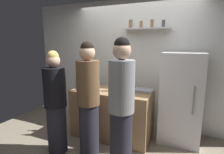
% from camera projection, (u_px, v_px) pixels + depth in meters
% --- Properties ---
extents(ground_plane, '(5.28, 5.28, 0.00)m').
position_uv_depth(ground_plane, '(111.00, 152.00, 2.90)').
color(ground_plane, gray).
extents(back_wall_assembly, '(4.80, 0.32, 2.60)m').
position_uv_depth(back_wall_assembly, '(135.00, 64.00, 3.78)').
color(back_wall_assembly, white).
rests_on(back_wall_assembly, ground).
extents(refrigerator, '(0.68, 0.64, 1.58)m').
position_uv_depth(refrigerator, '(181.00, 98.00, 3.14)').
color(refrigerator, white).
rests_on(refrigerator, ground).
extents(counter, '(1.44, 0.68, 0.88)m').
position_uv_depth(counter, '(112.00, 113.00, 3.36)').
color(counter, '#9E7A51').
rests_on(counter, ground).
extents(baking_pan, '(0.34, 0.24, 0.05)m').
position_uv_depth(baking_pan, '(143.00, 91.00, 3.17)').
color(baking_pan, gray).
rests_on(baking_pan, counter).
extents(utensil_holder, '(0.11, 0.11, 0.22)m').
position_uv_depth(utensil_holder, '(129.00, 90.00, 3.13)').
color(utensil_holder, '#B2B2B7').
rests_on(utensil_holder, counter).
extents(wine_bottle_pale_glass, '(0.06, 0.06, 0.33)m').
position_uv_depth(wine_bottle_pale_glass, '(77.00, 84.00, 3.25)').
color(wine_bottle_pale_glass, '#B2BFB2').
rests_on(wine_bottle_pale_glass, counter).
extents(wine_bottle_amber_glass, '(0.07, 0.07, 0.31)m').
position_uv_depth(wine_bottle_amber_glass, '(81.00, 82.00, 3.42)').
color(wine_bottle_amber_glass, '#472814').
rests_on(wine_bottle_amber_glass, counter).
extents(water_bottle_plastic, '(0.09, 0.09, 0.21)m').
position_uv_depth(water_bottle_plastic, '(112.00, 86.00, 3.23)').
color(water_bottle_plastic, silver).
rests_on(water_bottle_plastic, counter).
extents(person_grey_hoodie, '(0.34, 0.34, 1.81)m').
position_uv_depth(person_grey_hoodie, '(121.00, 107.00, 2.35)').
color(person_grey_hoodie, '#262633').
rests_on(person_grey_hoodie, ground).
extents(person_brown_jacket, '(0.34, 0.34, 1.76)m').
position_uv_depth(person_brown_jacket, '(88.00, 101.00, 2.70)').
color(person_brown_jacket, '#262633').
rests_on(person_brown_jacket, ground).
extents(person_blonde, '(0.34, 0.34, 1.62)m').
position_uv_depth(person_blonde, '(56.00, 104.00, 2.81)').
color(person_blonde, '#262633').
rests_on(person_blonde, ground).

